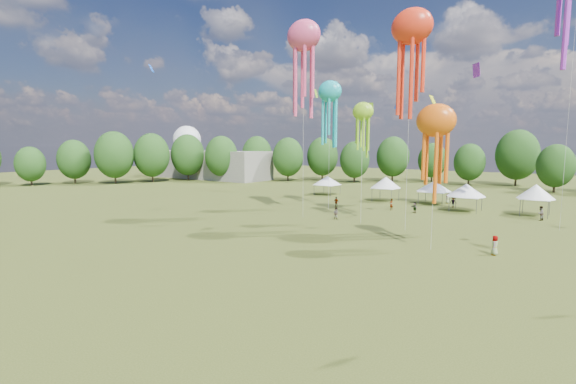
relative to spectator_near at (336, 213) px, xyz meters
The scene contains 8 objects.
ground 36.30m from the spectator_near, 76.80° to the right, with size 300.00×300.00×0.00m, color #384416.
spectator_near is the anchor object (origin of this frame).
spectators_far 16.35m from the spectator_near, 48.16° to the left, with size 27.96×31.90×1.89m.
festival_tents 20.63m from the spectator_near, 77.13° to the left, with size 40.41×10.58×4.40m.
show_kites 22.82m from the spectator_near, 13.06° to the left, with size 34.01×20.47×32.31m.
treeline 28.13m from the spectator_near, 80.76° to the left, with size 201.57×95.24×13.43m.
hangar 73.58m from the spectator_near, 150.08° to the left, with size 40.00×12.00×8.00m, color gray.
radome 90.88m from the spectator_near, 151.84° to the left, with size 9.00×9.00×16.00m.
Camera 1 is at (17.49, -10.99, 9.72)m, focal length 25.28 mm.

